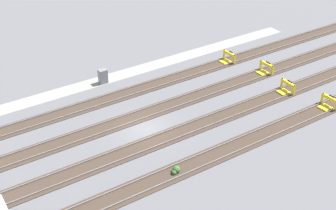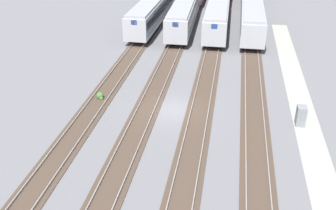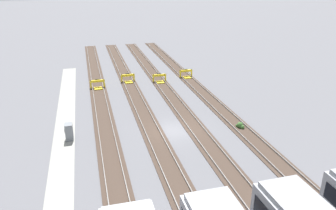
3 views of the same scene
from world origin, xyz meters
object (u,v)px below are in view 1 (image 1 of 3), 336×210
Objects in this scene: weed_clump at (176,170)px; electrical_cabinet at (103,76)px; bumper_stop_near_inner_track at (265,69)px; bumper_stop_far_inner_track at (328,103)px; bumper_stop_nearest_track at (228,58)px; bumper_stop_middle_track at (286,88)px.

electrical_cabinet is at bearing -95.95° from weed_clump.
bumper_stop_far_inner_track is at bearing 90.87° from bumper_stop_near_inner_track.
bumper_stop_nearest_track is 21.10m from weed_clump.
bumper_stop_nearest_track is at bearing 166.67° from electrical_cabinet.
electrical_cabinet is (15.19, -12.34, 0.29)m from bumper_stop_middle_track.
bumper_stop_far_inner_track reaches higher than weed_clump.
electrical_cabinet is (14.58, -3.46, 0.29)m from bumper_stop_nearest_track.
electrical_cabinet is 1.74× the size of weed_clump.
bumper_stop_far_inner_track is at bearing -179.97° from weed_clump.
electrical_cabinet is at bearing -13.33° from bumper_stop_nearest_track.
bumper_stop_near_inner_track and bumper_stop_far_inner_track have the same top height.
bumper_stop_far_inner_track is (-0.14, 8.89, 0.00)m from bumper_stop_near_inner_track.
bumper_stop_near_inner_track is 20.16m from weed_clump.
weed_clump is (16.34, 13.35, -0.27)m from bumper_stop_nearest_track.
electrical_cabinet reaches higher than bumper_stop_nearest_track.
bumper_stop_nearest_track reaches higher than weed_clump.
bumper_stop_far_inner_track is (-1.88, 13.34, 0.00)m from bumper_stop_nearest_track.
bumper_stop_nearest_track is at bearing -81.97° from bumper_stop_far_inner_track.
bumper_stop_middle_track is 4.64m from bumper_stop_far_inner_track.
bumper_stop_far_inner_track is at bearing 134.43° from electrical_cabinet.
bumper_stop_far_inner_track is 18.22m from weed_clump.
bumper_stop_middle_track is (1.14, 4.43, 0.00)m from bumper_stop_near_inner_track.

